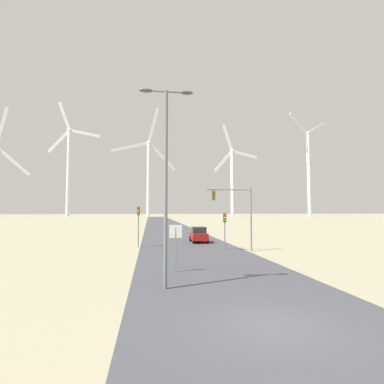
{
  "coord_description": "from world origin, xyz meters",
  "views": [
    {
      "loc": [
        -4.07,
        -9.69,
        3.81
      ],
      "look_at": [
        0.0,
        19.0,
        5.58
      ],
      "focal_mm": 28.0,
      "sensor_mm": 36.0,
      "label": 1
    }
  ],
  "objects_px": {
    "car_approaching": "(199,235)",
    "streetlamp": "(166,163)",
    "traffic_light_post_near_right": "(225,223)",
    "traffic_light_mast_overhead": "(236,206)",
    "wind_turbine_center": "(149,170)",
    "wind_turbine_far_right": "(309,166)",
    "stop_sign_near": "(176,239)",
    "traffic_light_post_near_left": "(138,217)",
    "wind_turbine_right": "(232,176)",
    "wind_turbine_left": "(69,164)"
  },
  "relations": [
    {
      "from": "wind_turbine_left",
      "to": "wind_turbine_right",
      "type": "relative_size",
      "value": 1.24
    },
    {
      "from": "traffic_light_post_near_left",
      "to": "traffic_light_mast_overhead",
      "type": "xyz_separation_m",
      "value": [
        9.1,
        -4.71,
        1.18
      ]
    },
    {
      "from": "traffic_light_post_near_left",
      "to": "wind_turbine_left",
      "type": "bearing_deg",
      "value": 106.82
    },
    {
      "from": "traffic_light_post_near_right",
      "to": "wind_turbine_center",
      "type": "bearing_deg",
      "value": 92.83
    },
    {
      "from": "stop_sign_near",
      "to": "wind_turbine_left",
      "type": "height_order",
      "value": "wind_turbine_left"
    },
    {
      "from": "streetlamp",
      "to": "traffic_light_mast_overhead",
      "type": "relative_size",
      "value": 1.66
    },
    {
      "from": "wind_turbine_center",
      "to": "wind_turbine_far_right",
      "type": "relative_size",
      "value": 1.12
    },
    {
      "from": "streetlamp",
      "to": "traffic_light_post_near_right",
      "type": "relative_size",
      "value": 2.8
    },
    {
      "from": "wind_turbine_left",
      "to": "wind_turbine_right",
      "type": "distance_m",
      "value": 103.54
    },
    {
      "from": "stop_sign_near",
      "to": "car_approaching",
      "type": "distance_m",
      "value": 17.41
    },
    {
      "from": "car_approaching",
      "to": "wind_turbine_right",
      "type": "height_order",
      "value": "wind_turbine_right"
    },
    {
      "from": "traffic_light_post_near_right",
      "to": "traffic_light_mast_overhead",
      "type": "relative_size",
      "value": 0.59
    },
    {
      "from": "traffic_light_post_near_right",
      "to": "wind_turbine_right",
      "type": "distance_m",
      "value": 163.09
    },
    {
      "from": "traffic_light_mast_overhead",
      "to": "wind_turbine_far_right",
      "type": "xyz_separation_m",
      "value": [
        92.27,
        149.87,
        27.84
      ]
    },
    {
      "from": "traffic_light_post_near_right",
      "to": "traffic_light_mast_overhead",
      "type": "bearing_deg",
      "value": -68.29
    },
    {
      "from": "traffic_light_mast_overhead",
      "to": "car_approaching",
      "type": "xyz_separation_m",
      "value": [
        -2.11,
        8.48,
        -3.33
      ]
    },
    {
      "from": "traffic_light_mast_overhead",
      "to": "wind_turbine_right",
      "type": "xyz_separation_m",
      "value": [
        43.99,
        156.78,
        21.54
      ]
    },
    {
      "from": "traffic_light_post_near_right",
      "to": "wind_turbine_right",
      "type": "xyz_separation_m",
      "value": [
        44.64,
        155.14,
        23.18
      ]
    },
    {
      "from": "traffic_light_post_near_right",
      "to": "car_approaching",
      "type": "distance_m",
      "value": 7.2
    },
    {
      "from": "stop_sign_near",
      "to": "traffic_light_post_near_right",
      "type": "height_order",
      "value": "traffic_light_post_near_right"
    },
    {
      "from": "stop_sign_near",
      "to": "wind_turbine_center",
      "type": "distance_m",
      "value": 177.85
    },
    {
      "from": "wind_turbine_left",
      "to": "wind_turbine_center",
      "type": "distance_m",
      "value": 49.89
    },
    {
      "from": "stop_sign_near",
      "to": "wind_turbine_left",
      "type": "distance_m",
      "value": 187.07
    },
    {
      "from": "wind_turbine_left",
      "to": "traffic_light_post_near_right",
      "type": "bearing_deg",
      "value": -70.85
    },
    {
      "from": "car_approaching",
      "to": "streetlamp",
      "type": "bearing_deg",
      "value": -103.74
    },
    {
      "from": "traffic_light_mast_overhead",
      "to": "car_approaching",
      "type": "bearing_deg",
      "value": 103.96
    },
    {
      "from": "traffic_light_post_near_right",
      "to": "car_approaching",
      "type": "height_order",
      "value": "traffic_light_post_near_right"
    },
    {
      "from": "stop_sign_near",
      "to": "streetlamp",
      "type": "bearing_deg",
      "value": -102.19
    },
    {
      "from": "stop_sign_near",
      "to": "wind_turbine_left",
      "type": "relative_size",
      "value": 0.04
    },
    {
      "from": "wind_turbine_center",
      "to": "car_approaching",
      "type": "bearing_deg",
      "value": -87.57
    },
    {
      "from": "traffic_light_mast_overhead",
      "to": "wind_turbine_left",
      "type": "xyz_separation_m",
      "value": [
        -58.64,
        168.59,
        28.52
      ]
    },
    {
      "from": "streetlamp",
      "to": "wind_turbine_right",
      "type": "distance_m",
      "value": 177.65
    },
    {
      "from": "wind_turbine_center",
      "to": "wind_turbine_left",
      "type": "bearing_deg",
      "value": 178.44
    },
    {
      "from": "wind_turbine_left",
      "to": "wind_turbine_far_right",
      "type": "distance_m",
      "value": 152.07
    },
    {
      "from": "wind_turbine_far_right",
      "to": "traffic_light_post_near_left",
      "type": "bearing_deg",
      "value": -124.93
    },
    {
      "from": "stop_sign_near",
      "to": "traffic_light_post_near_left",
      "type": "height_order",
      "value": "traffic_light_post_near_left"
    },
    {
      "from": "streetlamp",
      "to": "car_approaching",
      "type": "xyz_separation_m",
      "value": [
        5.06,
        20.69,
        -5.26
      ]
    },
    {
      "from": "streetlamp",
      "to": "wind_turbine_left",
      "type": "distance_m",
      "value": 189.86
    },
    {
      "from": "stop_sign_near",
      "to": "traffic_light_mast_overhead",
      "type": "xyz_separation_m",
      "value": [
        6.34,
        8.37,
        2.21
      ]
    },
    {
      "from": "wind_turbine_left",
      "to": "wind_turbine_far_right",
      "type": "relative_size",
      "value": 1.13
    },
    {
      "from": "wind_turbine_center",
      "to": "traffic_light_mast_overhead",
      "type": "bearing_deg",
      "value": -86.98
    },
    {
      "from": "wind_turbine_center",
      "to": "wind_turbine_right",
      "type": "xyz_separation_m",
      "value": [
        52.82,
        -10.45,
        -4.3
      ]
    },
    {
      "from": "streetlamp",
      "to": "car_approaching",
      "type": "relative_size",
      "value": 2.37
    },
    {
      "from": "car_approaching",
      "to": "wind_turbine_left",
      "type": "bearing_deg",
      "value": 109.45
    },
    {
      "from": "streetlamp",
      "to": "wind_turbine_center",
      "type": "bearing_deg",
      "value": 90.53
    },
    {
      "from": "traffic_light_mast_overhead",
      "to": "car_approaching",
      "type": "height_order",
      "value": "traffic_light_mast_overhead"
    },
    {
      "from": "stop_sign_near",
      "to": "car_approaching",
      "type": "xyz_separation_m",
      "value": [
        4.23,
        16.85,
        -1.12
      ]
    },
    {
      "from": "wind_turbine_far_right",
      "to": "traffic_light_post_near_right",
      "type": "bearing_deg",
      "value": -122.08
    },
    {
      "from": "traffic_light_post_near_right",
      "to": "wind_turbine_far_right",
      "type": "relative_size",
      "value": 0.06
    },
    {
      "from": "traffic_light_post_near_left",
      "to": "wind_turbine_center",
      "type": "xyz_separation_m",
      "value": [
        0.26,
        162.52,
        27.01
      ]
    }
  ]
}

